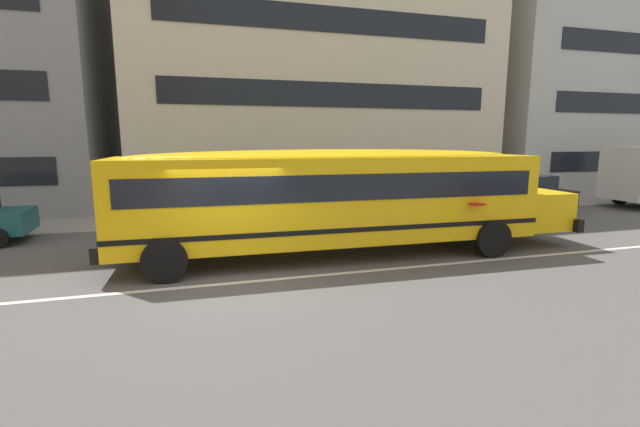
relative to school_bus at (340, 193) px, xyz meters
The scene contains 7 objects.
ground_plane 3.87m from the school_bus, 152.03° to the right, with size 400.00×400.00×0.00m, color #54514F.
sidewalk_far 7.55m from the school_bus, 114.62° to the left, with size 120.00×3.00×0.01m, color gray.
lane_centreline 3.87m from the school_bus, 152.03° to the right, with size 110.00×0.16×0.01m, color silver.
school_bus is the anchor object (origin of this frame).
parked_car_black_by_entrance 10.59m from the school_bus, 23.23° to the left, with size 3.99×2.06×1.64m.
apartment_block_far_centre 15.56m from the school_bus, 79.58° to the left, with size 18.19×11.45×16.50m.
apartment_block_far_right 29.33m from the school_bus, 31.78° to the left, with size 21.68×13.36×19.70m.
Camera 1 is at (-0.65, -9.32, 3.14)m, focal length 24.24 mm.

